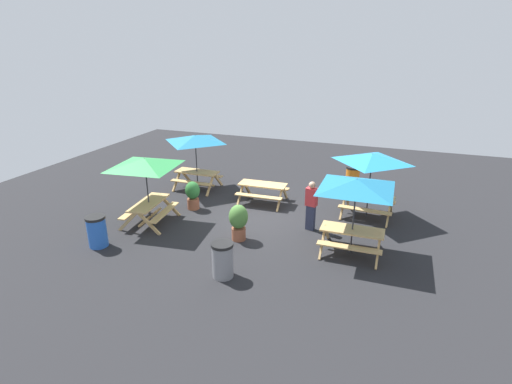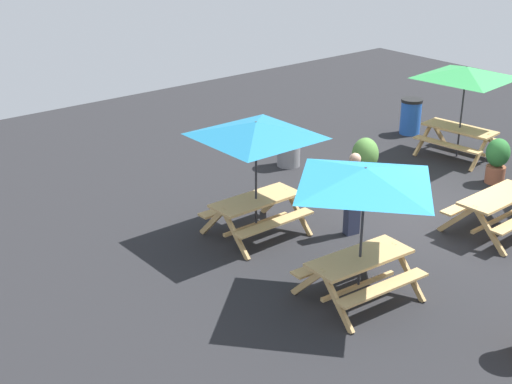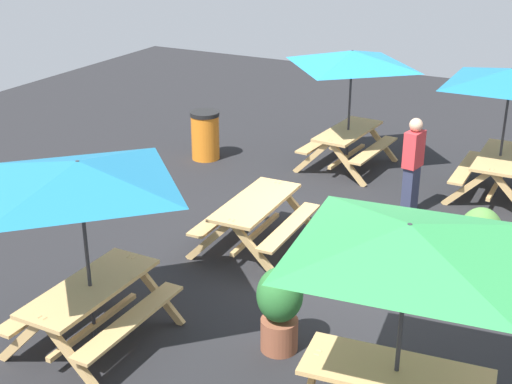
# 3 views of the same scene
# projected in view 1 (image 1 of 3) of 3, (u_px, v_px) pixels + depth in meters

# --- Properties ---
(ground_plane) EXTENTS (24.00, 24.00, 0.00)m
(ground_plane) POSITION_uv_depth(u_px,v_px,m) (258.00, 218.00, 14.12)
(ground_plane) COLOR #232326
(ground_plane) RESTS_ON ground
(picnic_table_0) EXTENTS (1.84, 1.58, 0.81)m
(picnic_table_0) POSITION_uv_depth(u_px,v_px,m) (263.00, 189.00, 15.29)
(picnic_table_0) COLOR tan
(picnic_table_0) RESTS_ON ground
(picnic_table_1) EXTENTS (2.01, 2.01, 2.34)m
(picnic_table_1) POSITION_uv_depth(u_px,v_px,m) (195.00, 143.00, 16.26)
(picnic_table_1) COLOR tan
(picnic_table_1) RESTS_ON ground
(picnic_table_2) EXTENTS (2.83, 2.83, 2.34)m
(picnic_table_2) POSITION_uv_depth(u_px,v_px,m) (356.00, 189.00, 11.09)
(picnic_table_2) COLOR tan
(picnic_table_2) RESTS_ON ground
(picnic_table_3) EXTENTS (2.81, 2.81, 2.34)m
(picnic_table_3) POSITION_uv_depth(u_px,v_px,m) (145.00, 167.00, 13.03)
(picnic_table_3) COLOR tan
(picnic_table_3) RESTS_ON ground
(picnic_table_4) EXTENTS (2.13, 2.13, 2.34)m
(picnic_table_4) POSITION_uv_depth(u_px,v_px,m) (372.00, 163.00, 13.56)
(picnic_table_4) COLOR tan
(picnic_table_4) RESTS_ON ground
(trash_bin_orange) EXTENTS (0.59, 0.59, 0.98)m
(trash_bin_orange) POSITION_uv_depth(u_px,v_px,m) (352.00, 178.00, 16.75)
(trash_bin_orange) COLOR orange
(trash_bin_orange) RESTS_ON ground
(trash_bin_gray) EXTENTS (0.59, 0.59, 0.98)m
(trash_bin_gray) POSITION_uv_depth(u_px,v_px,m) (223.00, 260.00, 10.43)
(trash_bin_gray) COLOR gray
(trash_bin_gray) RESTS_ON ground
(trash_bin_blue) EXTENTS (0.59, 0.59, 0.98)m
(trash_bin_blue) POSITION_uv_depth(u_px,v_px,m) (97.00, 231.00, 12.00)
(trash_bin_blue) COLOR blue
(trash_bin_blue) RESTS_ON ground
(potted_plant_0) EXTENTS (0.54, 0.54, 1.06)m
(potted_plant_0) POSITION_uv_depth(u_px,v_px,m) (193.00, 194.00, 14.70)
(potted_plant_0) COLOR #935138
(potted_plant_0) RESTS_ON ground
(potted_plant_1) EXTENTS (0.60, 0.60, 1.16)m
(potted_plant_1) POSITION_uv_depth(u_px,v_px,m) (238.00, 220.00, 12.35)
(potted_plant_1) COLOR #935138
(potted_plant_1) RESTS_ON ground
(person_standing) EXTENTS (0.39, 0.28, 1.67)m
(person_standing) POSITION_uv_depth(u_px,v_px,m) (311.00, 205.00, 12.95)
(person_standing) COLOR #2D334C
(person_standing) RESTS_ON ground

